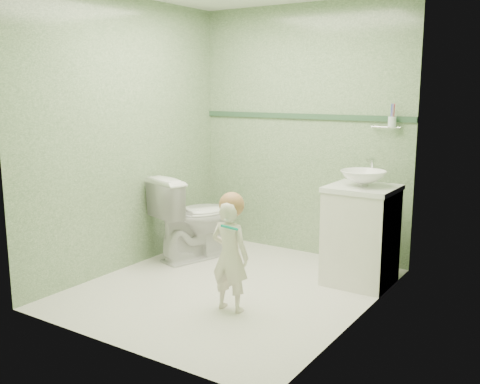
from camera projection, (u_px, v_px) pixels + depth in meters
The scene contains 12 objects.
ground at pixel (230, 288), 4.48m from camera, with size 2.50×2.50×0.00m, color silver.
room_shell at pixel (229, 142), 4.25m from camera, with size 2.50×2.54×2.40m.
trim_stripe at pixel (302, 116), 5.24m from camera, with size 2.20×0.02×0.05m, color #31543A.
vanity at pixel (361, 237), 4.52m from camera, with size 0.52×0.50×0.80m, color silver.
counter at pixel (363, 188), 4.45m from camera, with size 0.54×0.52×0.04m, color white.
basin at pixel (363, 178), 4.43m from camera, with size 0.37×0.37×0.13m, color white.
faucet at pixel (372, 166), 4.57m from camera, with size 0.03×0.13×0.18m.
cup_holder at pixel (391, 122), 4.72m from camera, with size 0.26×0.07×0.21m.
toilet at pixel (194, 217), 5.20m from camera, with size 0.46×0.80×0.81m, color white.
toddler at pixel (230, 256), 3.96m from camera, with size 0.30×0.20×0.83m, color silver.
hair_cap at pixel (232, 205), 3.91m from camera, with size 0.18×0.18×0.18m, color #AC7247.
teal_toothbrush at pixel (229, 227), 3.77m from camera, with size 0.11×0.13×0.08m.
Camera 1 is at (2.40, -3.51, 1.62)m, focal length 40.78 mm.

